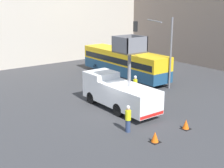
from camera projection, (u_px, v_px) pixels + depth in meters
The scene contains 8 objects.
ground_plane at pixel (119, 114), 23.24m from camera, with size 120.00×120.00×0.00m, color #38383A.
utility_truck at pixel (119, 91), 23.89m from camera, with size 2.27×7.06×5.75m.
city_bus at pixel (124, 62), 33.51m from camera, with size 2.62×11.63×2.90m.
traffic_light_pole at pixel (159, 42), 28.32m from camera, with size 3.46×3.21×6.65m.
road_worker_near_truck at pixel (128, 119), 19.85m from camera, with size 0.38×0.38×1.80m.
road_worker_directing at pixel (135, 86), 26.90m from camera, with size 0.38×0.38×1.92m.
traffic_cone_near_truck at pixel (186, 125), 20.44m from camera, with size 0.58×0.58×0.66m.
traffic_cone_mid_road at pixel (155, 137), 18.57m from camera, with size 0.59×0.59×0.67m.
Camera 1 is at (-13.58, -17.07, 8.34)m, focal length 50.00 mm.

